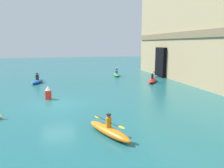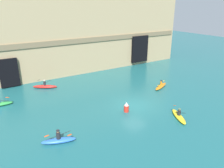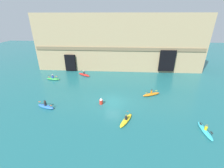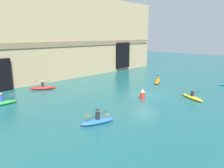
{
  "view_description": "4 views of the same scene",
  "coord_description": "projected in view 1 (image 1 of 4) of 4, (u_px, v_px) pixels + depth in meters",
  "views": [
    {
      "loc": [
        16.68,
        0.25,
        4.55
      ],
      "look_at": [
        -3.42,
        5.12,
        0.74
      ],
      "focal_mm": 35.0,
      "sensor_mm": 36.0,
      "label": 1
    },
    {
      "loc": [
        -14.4,
        -17.97,
        11.1
      ],
      "look_at": [
        -0.01,
        5.02,
        1.07
      ],
      "focal_mm": 35.0,
      "sensor_mm": 36.0,
      "label": 2
    },
    {
      "loc": [
        1.21,
        -20.57,
        12.65
      ],
      "look_at": [
        -0.4,
        4.19,
        1.22
      ],
      "focal_mm": 24.0,
      "sensor_mm": 36.0,
      "label": 3
    },
    {
      "loc": [
        -20.84,
        -14.36,
        6.89
      ],
      "look_at": [
        -2.6,
        3.12,
        1.21
      ],
      "focal_mm": 35.0,
      "sensor_mm": 36.0,
      "label": 4
    }
  ],
  "objects": [
    {
      "name": "ground_plane",
      "position": [
        58.0,
        104.0,
        16.7
      ],
      "size": [
        120.0,
        120.0,
        0.0
      ],
      "primitive_type": "plane",
      "color": "#1E6066"
    },
    {
      "name": "kayak_orange",
      "position": [
        109.0,
        130.0,
        11.03
      ],
      "size": [
        3.25,
        1.91,
        1.12
      ],
      "rotation": [
        0.0,
        0.0,
        3.56
      ],
      "color": "orange",
      "rests_on": "ground"
    },
    {
      "name": "kayak_green",
      "position": [
        116.0,
        74.0,
        31.34
      ],
      "size": [
        3.01,
        1.15,
        1.21
      ],
      "rotation": [
        0.0,
        0.0,
        3.02
      ],
      "color": "green",
      "rests_on": "ground"
    },
    {
      "name": "kayak_blue",
      "position": [
        37.0,
        81.0,
        25.6
      ],
      "size": [
        2.95,
        1.6,
        1.22
      ],
      "rotation": [
        0.0,
        0.0,
        5.95
      ],
      "color": "blue",
      "rests_on": "ground"
    },
    {
      "name": "kayak_red",
      "position": [
        152.0,
        80.0,
        26.17
      ],
      "size": [
        3.22,
        2.42,
        1.28
      ],
      "rotation": [
        0.0,
        0.0,
        2.57
      ],
      "color": "red",
      "rests_on": "ground"
    },
    {
      "name": "marker_buoy",
      "position": [
        48.0,
        93.0,
        18.14
      ],
      "size": [
        0.53,
        0.53,
        1.12
      ],
      "color": "red",
      "rests_on": "ground"
    }
  ]
}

